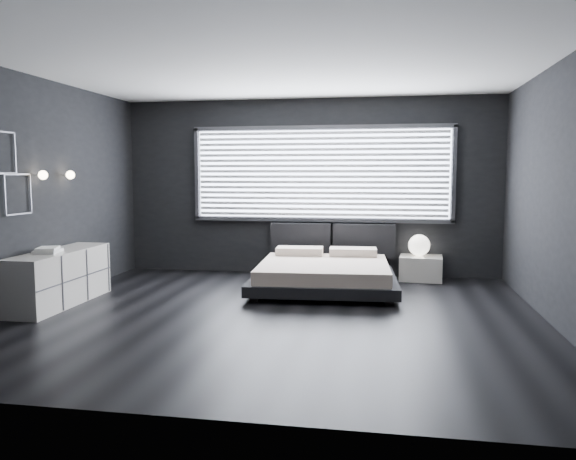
# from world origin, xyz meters

# --- Properties ---
(room) EXTENTS (6.04, 6.00, 2.80)m
(room) POSITION_xyz_m (0.00, 0.00, 1.40)
(room) COLOR black
(room) RESTS_ON ground
(window) EXTENTS (4.14, 0.09, 1.52)m
(window) POSITION_xyz_m (0.20, 2.70, 1.61)
(window) COLOR white
(window) RESTS_ON ground
(headboard) EXTENTS (1.96, 0.16, 0.52)m
(headboard) POSITION_xyz_m (0.40, 2.64, 0.57)
(headboard) COLOR black
(headboard) RESTS_ON ground
(sconce_near) EXTENTS (0.18, 0.11, 0.11)m
(sconce_near) POSITION_xyz_m (-2.88, 0.05, 1.60)
(sconce_near) COLOR silver
(sconce_near) RESTS_ON ground
(sconce_far) EXTENTS (0.18, 0.11, 0.11)m
(sconce_far) POSITION_xyz_m (-2.88, 0.65, 1.60)
(sconce_far) COLOR silver
(sconce_far) RESTS_ON ground
(wall_art_upper) EXTENTS (0.01, 0.48, 0.48)m
(wall_art_upper) POSITION_xyz_m (-2.98, -0.55, 1.85)
(wall_art_upper) COLOR #47474C
(wall_art_upper) RESTS_ON ground
(wall_art_lower) EXTENTS (0.01, 0.48, 0.48)m
(wall_art_lower) POSITION_xyz_m (-2.98, -0.30, 1.38)
(wall_art_lower) COLOR #47474C
(wall_art_lower) RESTS_ON ground
(bed) EXTENTS (2.08, 1.99, 0.51)m
(bed) POSITION_xyz_m (0.39, 1.52, 0.24)
(bed) COLOR black
(bed) RESTS_ON ground
(nightstand) EXTENTS (0.67, 0.57, 0.37)m
(nightstand) POSITION_xyz_m (1.77, 2.50, 0.18)
(nightstand) COLOR silver
(nightstand) RESTS_ON ground
(orb_lamp) EXTENTS (0.32, 0.32, 0.32)m
(orb_lamp) POSITION_xyz_m (1.74, 2.53, 0.53)
(orb_lamp) COLOR white
(orb_lamp) RESTS_ON nightstand
(dresser) EXTENTS (0.48, 1.68, 0.67)m
(dresser) POSITION_xyz_m (-2.73, 0.09, 0.34)
(dresser) COLOR silver
(dresser) RESTS_ON ground
(book_stack) EXTENTS (0.33, 0.39, 0.07)m
(book_stack) POSITION_xyz_m (-2.76, -0.10, 0.70)
(book_stack) COLOR silver
(book_stack) RESTS_ON dresser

